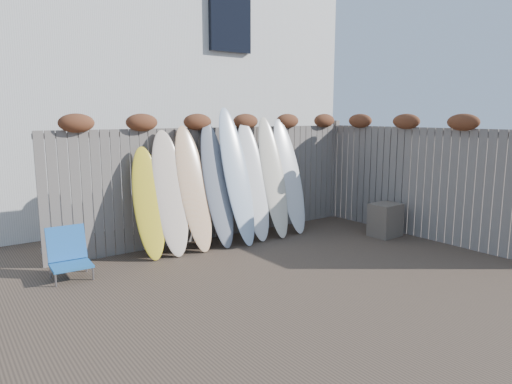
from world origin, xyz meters
TOP-DOWN VIEW (x-y plane):
  - ground at (0.00, 0.00)m, footprint 80.00×80.00m
  - back_fence at (0.06, 2.39)m, footprint 6.05×0.28m
  - right_fence at (2.99, 0.25)m, footprint 0.28×4.40m
  - house at (0.50, 6.50)m, footprint 8.50×5.50m
  - beach_chair at (-2.76, 1.80)m, footprint 0.54×0.58m
  - wooden_crate at (2.53, 0.62)m, footprint 0.54×0.45m
  - lattice_panel at (3.11, 1.11)m, footprint 0.08×1.29m
  - surfboard_0 at (-1.49, 2.00)m, footprint 0.54×0.67m
  - surfboard_1 at (-1.12, 1.99)m, footprint 0.60×0.75m
  - surfboard_2 at (-0.71, 1.98)m, footprint 0.57×0.76m
  - surfboard_3 at (-0.27, 1.96)m, footprint 0.50×0.75m
  - surfboard_4 at (0.09, 1.89)m, footprint 0.53×0.84m
  - surfboard_5 at (0.48, 1.95)m, footprint 0.57×0.78m
  - surfboard_6 at (0.91, 1.92)m, footprint 0.53×0.81m
  - surfboard_7 at (1.34, 1.97)m, footprint 0.56×0.77m

SIDE VIEW (x-z plane):
  - ground at x=0.00m, z-range 0.00..0.00m
  - wooden_crate at x=2.53m, z-range 0.00..0.61m
  - beach_chair at x=-2.76m, z-range -0.03..0.66m
  - surfboard_0 at x=-1.49m, z-range 0.00..1.74m
  - lattice_panel at x=3.11m, z-range 0.00..1.94m
  - surfboard_1 at x=-1.12m, z-range 0.00..1.99m
  - surfboard_2 at x=-0.71m, z-range 0.00..2.06m
  - surfboard_3 at x=-0.27m, z-range 0.00..2.10m
  - surfboard_5 at x=0.48m, z-range 0.00..2.11m
  - surfboard_7 at x=1.34m, z-range 0.00..2.15m
  - surfboard_6 at x=0.91m, z-range 0.00..2.19m
  - right_fence at x=2.99m, z-range 0.02..2.26m
  - surfboard_4 at x=0.09m, z-range 0.00..2.36m
  - back_fence at x=0.06m, z-range 0.06..2.30m
  - house at x=0.50m, z-range 0.04..6.36m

